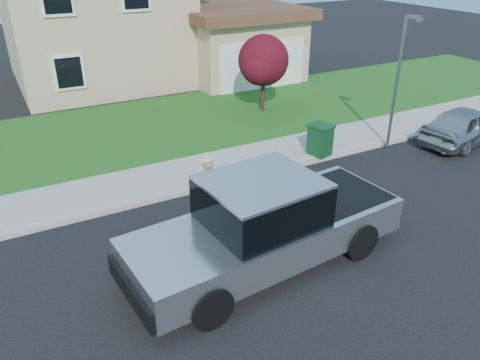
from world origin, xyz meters
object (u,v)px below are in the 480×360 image
at_px(ornamental_tree, 264,63).
at_px(sedan, 466,125).
at_px(trash_bin, 320,139).
at_px(woman, 207,186).
at_px(street_lamp, 399,77).
at_px(pickup_truck, 266,225).

bearing_deg(ornamental_tree, sedan, -53.68).
bearing_deg(trash_bin, woman, -177.84).
distance_m(sedan, trash_bin, 5.63).
xyz_separation_m(woman, sedan, (10.25, 0.10, -0.14)).
relative_size(woman, sedan, 0.43).
bearing_deg(street_lamp, pickup_truck, -172.53).
bearing_deg(sedan, street_lamp, 64.62).
distance_m(trash_bin, street_lamp, 3.29).
bearing_deg(ornamental_tree, trash_bin, -98.83).
bearing_deg(street_lamp, woman, 168.40).
relative_size(pickup_truck, trash_bin, 6.43).
bearing_deg(sedan, pickup_truck, 96.05).
xyz_separation_m(sedan, ornamental_tree, (-4.68, 6.37, 1.44)).
xyz_separation_m(pickup_truck, sedan, (10.04, 2.72, -0.32)).
height_order(woman, sedan, woman).
height_order(sedan, ornamental_tree, ornamental_tree).
xyz_separation_m(sedan, street_lamp, (-2.83, 0.83, 1.91)).
bearing_deg(street_lamp, trash_bin, 149.77).
relative_size(sedan, ornamental_tree, 1.26).
bearing_deg(pickup_truck, ornamental_tree, 54.38).
bearing_deg(pickup_truck, street_lamp, 21.11).
relative_size(pickup_truck, woman, 3.89).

